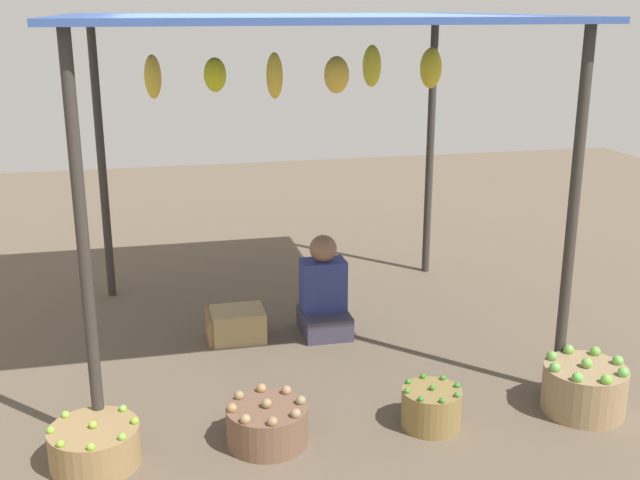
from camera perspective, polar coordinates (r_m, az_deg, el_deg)
ground_plane at (r=6.10m, az=-1.27°, el=-6.98°), size 14.00×14.00×0.00m
market_stall_structure at (r=5.59m, az=-1.28°, el=14.34°), size 3.23×2.80×2.39m
vendor_person at (r=6.06m, az=0.27°, el=-4.09°), size 0.36×0.44×0.78m
basket_limes at (r=4.65m, az=-16.10°, el=-14.19°), size 0.50×0.50×0.26m
basket_potatoes at (r=4.67m, az=-3.88°, el=-13.24°), size 0.47×0.47×0.28m
basket_green_chilies at (r=4.88m, az=8.12°, el=-12.00°), size 0.36×0.36×0.27m
basket_green_apples at (r=5.25m, az=18.71°, el=-10.19°), size 0.51×0.51×0.36m
wooden_crate_near_vendor at (r=6.03m, az=-6.00°, el=-6.14°), size 0.40×0.32×0.24m
wooden_crate_stacked_rear at (r=6.05m, az=-6.41°, el=-6.21°), size 0.39×0.33×0.21m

